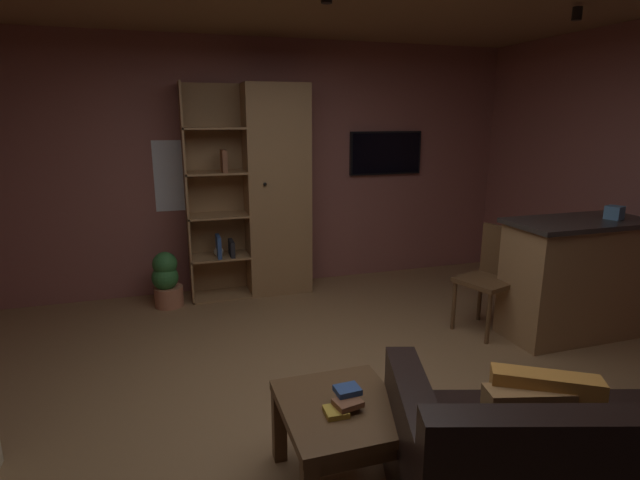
% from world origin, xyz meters
% --- Properties ---
extents(floor, '(5.82, 5.33, 0.02)m').
position_xyz_m(floor, '(0.00, 0.00, -0.01)').
color(floor, olive).
rests_on(floor, ground).
extents(wall_back, '(5.94, 0.06, 2.63)m').
position_xyz_m(wall_back, '(0.00, 2.69, 1.31)').
color(wall_back, '#8E544C').
rests_on(wall_back, ground).
extents(window_pane_back, '(0.60, 0.01, 0.72)m').
position_xyz_m(window_pane_back, '(-0.75, 2.66, 1.25)').
color(window_pane_back, white).
extents(bookshelf_cabinet, '(1.25, 0.41, 2.16)m').
position_xyz_m(bookshelf_cabinet, '(0.08, 2.42, 1.07)').
color(bookshelf_cabinet, '#997047').
rests_on(bookshelf_cabinet, ground).
extents(kitchen_bar_counter, '(1.51, 0.59, 1.01)m').
position_xyz_m(kitchen_bar_counter, '(2.46, 0.55, 0.51)').
color(kitchen_bar_counter, '#997047').
rests_on(kitchen_bar_counter, ground).
extents(tissue_box, '(0.15, 0.15, 0.11)m').
position_xyz_m(tissue_box, '(2.58, 0.49, 1.07)').
color(tissue_box, '#598CBF').
rests_on(tissue_box, kitchen_bar_counter).
extents(leather_couch, '(1.79, 1.36, 0.84)m').
position_xyz_m(leather_couch, '(0.70, -1.18, 0.30)').
color(leather_couch, black).
rests_on(leather_couch, ground).
extents(coffee_table, '(0.58, 0.67, 0.46)m').
position_xyz_m(coffee_table, '(-0.20, -0.58, 0.37)').
color(coffee_table, brown).
rests_on(coffee_table, ground).
extents(table_book_0, '(0.11, 0.11, 0.03)m').
position_xyz_m(table_book_0, '(-0.25, -0.65, 0.48)').
color(table_book_0, gold).
rests_on(table_book_0, coffee_table).
extents(table_book_1, '(0.15, 0.13, 0.03)m').
position_xyz_m(table_book_1, '(-0.19, -0.64, 0.50)').
color(table_book_1, brown).
rests_on(table_book_1, coffee_table).
extents(table_book_2, '(0.13, 0.11, 0.03)m').
position_xyz_m(table_book_2, '(-0.17, -0.58, 0.53)').
color(table_book_2, '#2D4C8C').
rests_on(table_book_2, coffee_table).
extents(dining_chair, '(0.53, 0.53, 0.92)m').
position_xyz_m(dining_chair, '(1.71, 0.84, 0.53)').
color(dining_chair, brown).
rests_on(dining_chair, ground).
extents(potted_floor_plant, '(0.29, 0.28, 0.56)m').
position_xyz_m(potted_floor_plant, '(-1.00, 2.28, 0.27)').
color(potted_floor_plant, '#B77051').
rests_on(potted_floor_plant, ground).
extents(wall_mounted_tv, '(0.86, 0.06, 0.49)m').
position_xyz_m(wall_mounted_tv, '(1.49, 2.63, 1.44)').
color(wall_mounted_tv, black).
extents(track_light_spot_2, '(0.07, 0.07, 0.09)m').
position_xyz_m(track_light_spot_2, '(1.96, 0.48, 2.56)').
color(track_light_spot_2, black).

